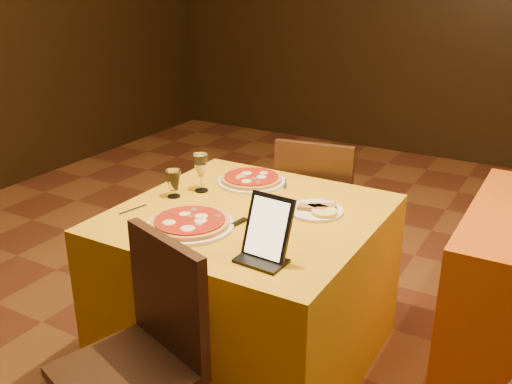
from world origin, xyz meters
The scene contains 14 objects.
floor centered at (0.00, 0.00, -0.01)m, with size 6.00×7.00×0.01m, color #5E2D19.
wall_back centered at (0.00, 3.50, 1.40)m, with size 6.00×0.01×2.80m, color black.
main_table centered at (-0.04, -0.10, 0.38)m, with size 1.10×1.10×0.75m, color #C8940C.
chair_main_near centered at (-0.04, -0.93, 0.46)m, with size 0.45×0.45×0.91m, color black, non-canonical shape.
chair_main_far centered at (-0.04, 0.70, 0.46)m, with size 0.40×0.40×0.91m, color black, non-canonical shape.
pizza_near centered at (-0.17, -0.36, 0.77)m, with size 0.37×0.37×0.03m.
pizza_far centered at (-0.22, 0.22, 0.77)m, with size 0.34×0.34×0.03m.
cutlet_dish centered at (0.21, 0.05, 0.76)m, with size 0.24×0.24×0.03m.
wine_glass centered at (-0.37, 0.00, 0.84)m, with size 0.08×0.08×0.19m, color #FFF790, non-canonical shape.
water_glass centered at (-0.44, -0.13, 0.81)m, with size 0.06×0.06×0.13m, color white, non-canonical shape.
tablet centered at (0.23, -0.43, 0.87)m, with size 0.18×0.02×0.24m, color black.
knife centered at (-0.03, -0.32, 0.75)m, with size 0.20×0.02×0.01m, color #B8B7BE.
fork_near centered at (-0.49, -0.35, 0.75)m, with size 0.15×0.02×0.01m, color #B5B6BD.
fork_far centered at (-0.06, 0.28, 0.75)m, with size 0.14×0.02×0.01m, color #B8B7BF.
Camera 1 is at (1.14, -2.08, 1.75)m, focal length 40.00 mm.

